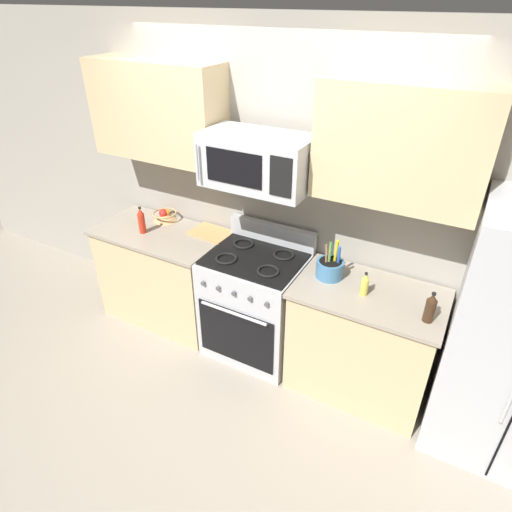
# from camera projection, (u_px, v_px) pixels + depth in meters

# --- Properties ---
(ground_plane) EXTENTS (16.00, 16.00, 0.00)m
(ground_plane) POSITION_uv_depth(u_px,v_px,m) (214.00, 399.00, 3.37)
(ground_plane) COLOR gray
(wall_back) EXTENTS (8.00, 0.10, 2.60)m
(wall_back) POSITION_uv_depth(u_px,v_px,m) (278.00, 196.00, 3.49)
(wall_back) COLOR #9E998E
(wall_back) RESTS_ON ground
(counter_left) EXTENTS (1.14, 0.64, 0.91)m
(counter_left) POSITION_uv_depth(u_px,v_px,m) (164.00, 275.00, 4.03)
(counter_left) COLOR tan
(counter_left) RESTS_ON ground
(range_oven) EXTENTS (0.76, 0.68, 1.09)m
(range_oven) POSITION_uv_depth(u_px,v_px,m) (255.00, 304.00, 3.63)
(range_oven) COLOR #B2B5BA
(range_oven) RESTS_ON ground
(counter_right) EXTENTS (1.04, 0.64, 0.91)m
(counter_right) POSITION_uv_depth(u_px,v_px,m) (362.00, 341.00, 3.26)
(counter_right) COLOR tan
(counter_right) RESTS_ON ground
(microwave) EXTENTS (0.77, 0.44, 0.37)m
(microwave) POSITION_uv_depth(u_px,v_px,m) (257.00, 161.00, 3.01)
(microwave) COLOR #B2B5BA
(upper_cabinets_left) EXTENTS (1.13, 0.34, 0.74)m
(upper_cabinets_left) POSITION_uv_depth(u_px,v_px,m) (157.00, 111.00, 3.40)
(upper_cabinets_left) COLOR tan
(upper_cabinets_right) EXTENTS (1.03, 0.34, 0.74)m
(upper_cabinets_right) POSITION_uv_depth(u_px,v_px,m) (401.00, 146.00, 2.63)
(upper_cabinets_right) COLOR tan
(utensil_crock) EXTENTS (0.20, 0.20, 0.30)m
(utensil_crock) POSITION_uv_depth(u_px,v_px,m) (330.00, 268.00, 3.16)
(utensil_crock) COLOR teal
(utensil_crock) RESTS_ON counter_right
(fruit_basket) EXTENTS (0.22, 0.22, 0.11)m
(fruit_basket) POSITION_uv_depth(u_px,v_px,m) (165.00, 216.00, 3.96)
(fruit_basket) COLOR tan
(fruit_basket) RESTS_ON counter_left
(cutting_board) EXTENTS (0.36, 0.27, 0.02)m
(cutting_board) POSITION_uv_depth(u_px,v_px,m) (211.00, 233.00, 3.75)
(cutting_board) COLOR tan
(cutting_board) RESTS_ON counter_left
(bottle_hot_sauce) EXTENTS (0.06, 0.06, 0.24)m
(bottle_hot_sauce) POSITION_uv_depth(u_px,v_px,m) (142.00, 221.00, 3.72)
(bottle_hot_sauce) COLOR red
(bottle_hot_sauce) RESTS_ON counter_left
(bottle_oil) EXTENTS (0.05, 0.05, 0.18)m
(bottle_oil) POSITION_uv_depth(u_px,v_px,m) (365.00, 285.00, 2.96)
(bottle_oil) COLOR gold
(bottle_oil) RESTS_ON counter_right
(bottle_soy) EXTENTS (0.07, 0.07, 0.22)m
(bottle_soy) POSITION_uv_depth(u_px,v_px,m) (430.00, 308.00, 2.71)
(bottle_soy) COLOR #382314
(bottle_soy) RESTS_ON counter_right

